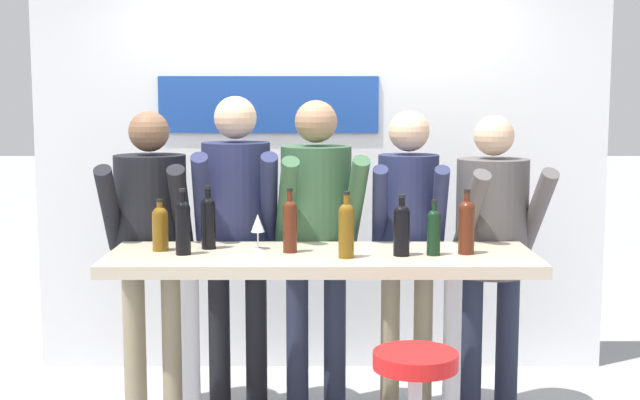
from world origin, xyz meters
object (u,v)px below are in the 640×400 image
wine_bottle_4 (400,227)px  wine_bottle_5 (181,225)px  wine_bottle_7 (465,224)px  wine_glass_0 (256,224)px  wine_bottle_1 (159,226)px  tasting_table (320,285)px  wine_bottle_6 (432,230)px  person_center (407,228)px  wine_bottle_0 (289,223)px  person_far_left (150,231)px  person_center_right (491,234)px  wine_bottle_2 (207,220)px  person_left (235,221)px  wine_bottle_3 (345,228)px  person_center_left (315,224)px

wine_bottle_4 → wine_bottle_5: (-1.05, 0.03, 0.01)m
wine_bottle_7 → wine_glass_0: (-1.02, 0.13, -0.02)m
wine_bottle_1 → tasting_table: bearing=-5.0°
wine_bottle_6 → person_center: bearing=96.3°
wine_bottle_1 → wine_bottle_5: 0.17m
wine_bottle_6 → wine_bottle_5: bearing=179.1°
person_center → wine_bottle_6: size_ratio=6.36×
wine_glass_0 → wine_bottle_5: bearing=-156.9°
wine_bottle_0 → wine_bottle_1: bearing=175.8°
wine_bottle_7 → person_far_left: bearing=161.0°
person_center_right → wine_bottle_2: bearing=-176.6°
person_far_left → wine_bottle_6: 1.60m
tasting_table → wine_bottle_1: size_ratio=8.10×
person_left → person_center: person_left is taller
wine_bottle_5 → wine_bottle_7: size_ratio=1.02×
wine_bottle_0 → wine_bottle_6: wine_bottle_0 is taller
person_far_left → wine_bottle_5: person_far_left is taller
wine_bottle_5 → wine_bottle_6: 1.21m
wine_bottle_2 → wine_bottle_4: bearing=-11.2°
person_far_left → wine_bottle_3: size_ratio=5.37×
wine_bottle_4 → wine_bottle_6: wine_bottle_4 is taller
person_center_right → wine_bottle_5: (-1.61, -0.56, 0.14)m
person_far_left → wine_bottle_1: size_ratio=6.63×
person_far_left → wine_bottle_6: size_ratio=6.35×
wine_bottle_3 → wine_bottle_6: (0.42, 0.07, -0.02)m
person_center_right → wine_bottle_2: 1.56m
person_far_left → wine_glass_0: bearing=-35.8°
wine_bottle_3 → person_center_right: bearing=38.2°
tasting_table → person_left: (-0.47, 0.55, 0.24)m
wine_glass_0 → person_center: bearing=28.0°
person_center_right → wine_bottle_7: bearing=-124.7°
wine_bottle_3 → wine_bottle_2: bearing=160.4°
wine_bottle_3 → wine_bottle_5: size_ratio=0.99×
wine_bottle_1 → wine_bottle_4: wine_bottle_4 is taller
wine_bottle_1 → wine_bottle_3: bearing=-11.7°
wine_bottle_0 → wine_bottle_2: wine_bottle_2 is taller
wine_bottle_4 → wine_bottle_7: (0.32, 0.05, 0.01)m
wine_bottle_4 → wine_bottle_2: bearing=168.8°
wine_bottle_4 → wine_bottle_3: bearing=-168.2°
wine_bottle_5 → wine_glass_0: 0.38m
wine_bottle_0 → person_far_left: bearing=146.1°
person_center_left → wine_bottle_6: 0.80m
person_left → wine_bottle_4: 1.05m
person_center → wine_bottle_0: size_ratio=5.39×
person_center → wine_bottle_5: size_ratio=5.31×
tasting_table → wine_bottle_4: (0.38, -0.06, 0.30)m
person_far_left → person_center: person_center is taller
wine_bottle_5 → wine_bottle_7: 1.37m
wine_bottle_6 → wine_glass_0: 0.88m
wine_bottle_0 → wine_bottle_7: (0.86, -0.04, 0.00)m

